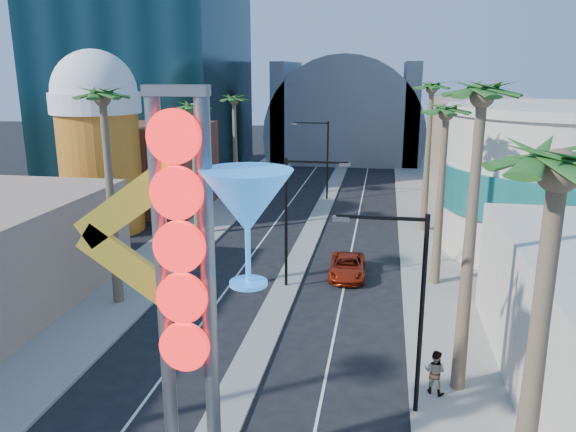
% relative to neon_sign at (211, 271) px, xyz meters
% --- Properties ---
extents(sidewalk_west, '(5.00, 100.00, 0.15)m').
position_rel_neon_sign_xyz_m(sidewalk_west, '(-10.32, 32.04, -7.23)').
color(sidewalk_west, gray).
rests_on(sidewalk_west, ground).
extents(sidewalk_east, '(5.00, 100.00, 0.15)m').
position_rel_neon_sign_xyz_m(sidewalk_east, '(8.68, 32.04, -7.23)').
color(sidewalk_east, gray).
rests_on(sidewalk_east, ground).
extents(median, '(1.60, 84.00, 0.15)m').
position_rel_neon_sign_xyz_m(median, '(-0.82, 35.04, -7.23)').
color(median, gray).
rests_on(median, ground).
extents(brick_filler_west, '(10.00, 10.00, 8.00)m').
position_rel_neon_sign_xyz_m(brick_filler_west, '(-16.82, 35.04, -3.31)').
color(brick_filler_west, brown).
rests_on(brick_filler_west, ground).
extents(filler_east, '(10.00, 20.00, 10.00)m').
position_rel_neon_sign_xyz_m(filler_east, '(15.18, 45.04, -2.31)').
color(filler_east, '#A38169').
rests_on(filler_east, ground).
extents(beer_mug, '(7.00, 7.00, 14.50)m').
position_rel_neon_sign_xyz_m(beer_mug, '(-17.82, 27.04, 0.54)').
color(beer_mug, '#C84F1A').
rests_on(beer_mug, ground).
extents(turquoise_building, '(16.60, 16.60, 10.60)m').
position_rel_neon_sign_xyz_m(turquoise_building, '(17.18, 27.04, -2.06)').
color(turquoise_building, beige).
rests_on(turquoise_building, ground).
extents(canopy, '(22.00, 16.00, 22.00)m').
position_rel_neon_sign_xyz_m(canopy, '(-0.82, 69.04, -3.00)').
color(canopy, slate).
rests_on(canopy, ground).
extents(neon_sign, '(6.53, 2.60, 12.55)m').
position_rel_neon_sign_xyz_m(neon_sign, '(0.00, 0.00, 0.00)').
color(neon_sign, gray).
rests_on(neon_sign, ground).
extents(streetlight_0, '(3.79, 0.25, 8.00)m').
position_rel_neon_sign_xyz_m(streetlight_0, '(-0.27, 17.04, -2.43)').
color(streetlight_0, black).
rests_on(streetlight_0, ground).
extents(streetlight_1, '(3.79, 0.25, 8.00)m').
position_rel_neon_sign_xyz_m(streetlight_1, '(-1.36, 41.04, -2.43)').
color(streetlight_1, black).
rests_on(streetlight_1, ground).
extents(streetlight_2, '(3.45, 0.25, 8.00)m').
position_rel_neon_sign_xyz_m(streetlight_2, '(5.91, 5.04, -2.47)').
color(streetlight_2, black).
rests_on(streetlight_2, ground).
extents(palm_1, '(2.40, 2.40, 12.70)m').
position_rel_neon_sign_xyz_m(palm_1, '(-9.82, 13.04, 3.52)').
color(palm_1, brown).
rests_on(palm_1, ground).
extents(palm_2, '(2.40, 2.40, 11.20)m').
position_rel_neon_sign_xyz_m(palm_2, '(-9.82, 27.04, 2.17)').
color(palm_2, brown).
rests_on(palm_2, ground).
extents(palm_3, '(2.40, 2.40, 11.20)m').
position_rel_neon_sign_xyz_m(palm_3, '(-9.82, 39.04, 2.17)').
color(palm_3, brown).
rests_on(palm_3, ground).
extents(palm_4, '(2.40, 2.40, 12.20)m').
position_rel_neon_sign_xyz_m(palm_4, '(8.18, -2.96, 3.07)').
color(palm_4, brown).
rests_on(palm_4, ground).
extents(palm_5, '(2.40, 2.40, 13.20)m').
position_rel_neon_sign_xyz_m(palm_5, '(8.18, 7.04, 3.96)').
color(palm_5, brown).
rests_on(palm_5, ground).
extents(palm_6, '(2.40, 2.40, 11.70)m').
position_rel_neon_sign_xyz_m(palm_6, '(8.18, 19.04, 2.62)').
color(palm_6, brown).
rests_on(palm_6, ground).
extents(palm_7, '(2.40, 2.40, 12.70)m').
position_rel_neon_sign_xyz_m(palm_7, '(8.18, 31.04, 3.52)').
color(palm_7, brown).
rests_on(palm_7, ground).
extents(red_pickup, '(2.38, 4.90, 1.34)m').
position_rel_neon_sign_xyz_m(red_pickup, '(2.74, 19.55, -6.64)').
color(red_pickup, '#96210B').
rests_on(red_pickup, ground).
extents(pedestrian_b, '(1.11, 1.02, 1.85)m').
position_rel_neon_sign_xyz_m(pedestrian_b, '(7.17, 6.45, -6.23)').
color(pedestrian_b, gray).
rests_on(pedestrian_b, sidewalk_east).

